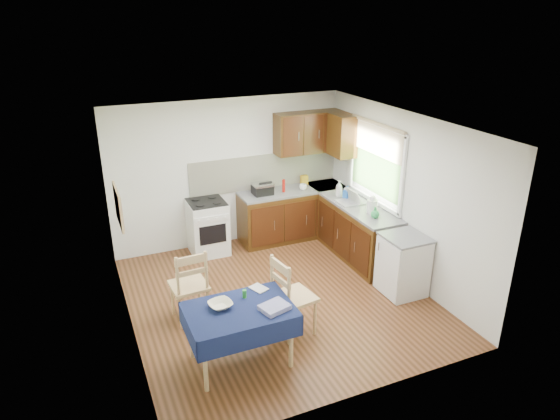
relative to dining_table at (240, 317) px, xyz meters
name	(u,v)px	position (x,y,z in m)	size (l,w,h in m)	color
floor	(278,298)	(0.94, 1.09, -0.62)	(4.20, 4.20, 0.00)	#452812
ceiling	(278,124)	(0.94, 1.09, 1.88)	(4.00, 4.20, 0.02)	white
wall_back	(229,173)	(0.94, 3.19, 0.63)	(4.00, 0.02, 2.50)	silver
wall_front	(363,294)	(0.94, -1.01, 0.63)	(4.00, 0.02, 2.50)	silver
wall_left	(123,243)	(-1.06, 1.09, 0.63)	(0.02, 4.20, 2.50)	white
wall_right	(402,196)	(2.94, 1.09, 0.63)	(0.02, 4.20, 2.50)	silver
base_cabinets	(322,223)	(2.30, 2.35, -0.19)	(1.90, 2.30, 0.86)	#371D09
worktop_back	(293,191)	(1.99, 2.89, 0.26)	(1.90, 0.60, 0.04)	slate
worktop_right	(360,207)	(2.64, 1.74, 0.26)	(0.60, 1.70, 0.04)	slate
worktop_corner	(326,186)	(2.64, 2.89, 0.26)	(0.60, 0.60, 0.04)	slate
splashback	(265,171)	(1.59, 3.18, 0.58)	(2.70, 0.02, 0.60)	white
upper_cabinets	(319,133)	(2.46, 2.89, 1.23)	(1.20, 0.85, 0.70)	#371D09
stove	(208,227)	(0.44, 2.89, -0.16)	(0.60, 0.61, 0.92)	white
window	(376,158)	(2.91, 1.79, 1.03)	(0.04, 1.48, 1.26)	#315322
fridge	(403,265)	(2.64, 0.54, -0.18)	(0.58, 0.60, 0.89)	white
corkboard	(119,207)	(-1.03, 1.39, 0.98)	(0.04, 0.62, 0.47)	tan
dining_table	(240,317)	(0.00, 0.00, 0.00)	(1.20, 0.81, 0.72)	#0D1136
chair_far	(190,284)	(-0.31, 1.06, -0.07)	(0.48, 0.48, 1.03)	tan
chair_near	(290,294)	(0.76, 0.29, -0.06)	(0.54, 0.54, 1.06)	tan
toaster	(265,188)	(1.47, 2.89, 0.38)	(0.27, 0.17, 0.21)	silver
sandwich_press	(262,189)	(1.42, 2.89, 0.37)	(0.32, 0.28, 0.19)	black
sauce_bottle	(284,186)	(1.79, 2.84, 0.39)	(0.05, 0.05, 0.22)	#B5160E
yellow_packet	(304,180)	(2.29, 3.07, 0.36)	(0.12, 0.08, 0.16)	gold
dish_rack	(352,201)	(2.61, 1.95, 0.31)	(0.47, 0.36, 0.22)	gray
kettle	(372,205)	(2.67, 1.45, 0.40)	(0.16, 0.16, 0.27)	white
cup	(303,187)	(2.14, 2.81, 0.33)	(0.13, 0.13, 0.10)	white
soap_bottle_a	(339,188)	(2.56, 2.29, 0.42)	(0.11, 0.11, 0.28)	white
soap_bottle_b	(347,193)	(2.61, 2.14, 0.39)	(0.10, 0.10, 0.21)	blue
soap_bottle_c	(375,213)	(2.59, 1.25, 0.37)	(0.13, 0.13, 0.17)	green
plate_bowl	(220,305)	(-0.18, 0.11, 0.14)	(0.26, 0.26, 0.06)	#F7F0CA
book	(254,291)	(0.28, 0.28, 0.11)	(0.15, 0.21, 0.02)	white
spice_jar	(244,294)	(0.13, 0.20, 0.15)	(0.05, 0.05, 0.10)	#258A2C
tea_towel	(274,307)	(0.35, -0.17, 0.13)	(0.31, 0.24, 0.05)	navy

